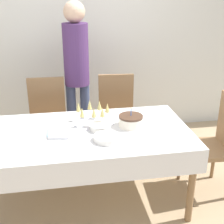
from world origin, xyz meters
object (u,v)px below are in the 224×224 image
object	(u,v)px
dining_chair_far_right	(117,114)
plate_stack_dessert	(100,127)
champagne_tray	(93,115)
dining_chair_far_left	(48,118)
person_standing	(77,65)
plate_stack_main	(107,138)
birthday_cake	(131,121)
dining_chair_right_end	(215,141)

from	to	relation	value
dining_chair_far_right	plate_stack_dessert	world-z (taller)	dining_chair_far_right
champagne_tray	dining_chair_far_left	bearing A→B (deg)	124.91
person_standing	champagne_tray	bearing A→B (deg)	-84.02
dining_chair_far_left	person_standing	size ratio (longest dim) A/B	0.55
dining_chair_far_left	person_standing	world-z (taller)	person_standing
plate_stack_main	birthday_cake	bearing A→B (deg)	43.31
dining_chair_far_left	birthday_cake	distance (m)	1.10
dining_chair_far_left	dining_chair_right_end	distance (m)	1.77
dining_chair_far_left	champagne_tray	size ratio (longest dim) A/B	2.59
champagne_tray	person_standing	distance (m)	0.87
champagne_tray	plate_stack_dessert	world-z (taller)	champagne_tray
dining_chair_far_right	birthday_cake	world-z (taller)	dining_chair_far_right
birthday_cake	dining_chair_far_right	bearing A→B (deg)	88.58
dining_chair_far_left	dining_chair_far_right	xyz separation A→B (m)	(0.77, -0.00, 0.00)
plate_stack_main	champagne_tray	bearing A→B (deg)	100.41
dining_chair_far_right	person_standing	xyz separation A→B (m)	(-0.42, 0.20, 0.53)
dining_chair_far_left	plate_stack_main	xyz separation A→B (m)	(0.51, -1.00, 0.21)
dining_chair_right_end	dining_chair_far_right	bearing A→B (deg)	134.56
birthday_cake	champagne_tray	distance (m)	0.34
dining_chair_far_right	birthday_cake	size ratio (longest dim) A/B	4.53
champagne_tray	plate_stack_main	distance (m)	0.38
person_standing	dining_chair_right_end	bearing A→B (deg)	-39.64
dining_chair_far_right	champagne_tray	world-z (taller)	dining_chair_far_right
dining_chair_far_right	plate_stack_dessert	xyz separation A→B (m)	(-0.30, -0.79, 0.22)
dining_chair_right_end	plate_stack_dessert	world-z (taller)	dining_chair_right_end
plate_stack_dessert	dining_chair_far_right	bearing A→B (deg)	69.33
dining_chair_far_right	birthday_cake	xyz separation A→B (m)	(-0.02, -0.76, 0.25)
plate_stack_dessert	person_standing	size ratio (longest dim) A/B	0.10
dining_chair_right_end	plate_stack_dessert	xyz separation A→B (m)	(-1.09, 0.02, 0.22)
birthday_cake	plate_stack_dessert	distance (m)	0.28
plate_stack_main	person_standing	size ratio (longest dim) A/B	0.13
birthday_cake	plate_stack_main	xyz separation A→B (m)	(-0.25, -0.23, -0.03)
dining_chair_right_end	person_standing	world-z (taller)	person_standing
dining_chair_far_left	champagne_tray	bearing A→B (deg)	-55.09
person_standing	birthday_cake	bearing A→B (deg)	-67.31
dining_chair_far_right	person_standing	distance (m)	0.71
dining_chair_right_end	plate_stack_main	bearing A→B (deg)	-169.92
dining_chair_far_right	person_standing	world-z (taller)	person_standing
dining_chair_far_left	dining_chair_far_right	world-z (taller)	same
dining_chair_far_left	dining_chair_far_right	bearing A→B (deg)	-0.02
birthday_cake	person_standing	xyz separation A→B (m)	(-0.40, 0.96, 0.29)
dining_chair_far_left	birthday_cake	size ratio (longest dim) A/B	4.53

